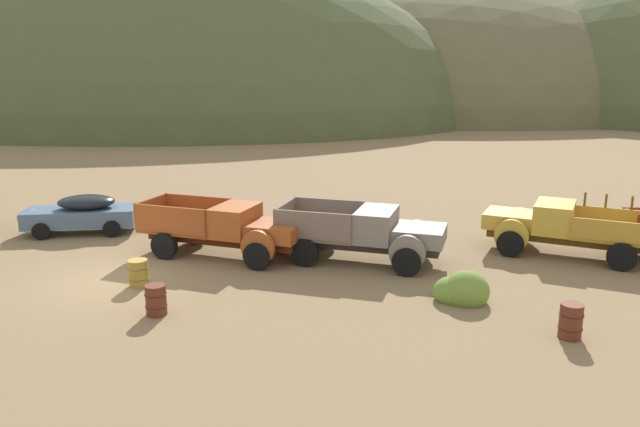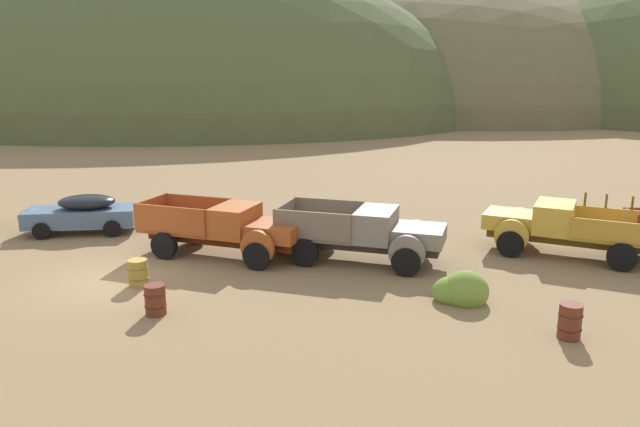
{
  "view_description": "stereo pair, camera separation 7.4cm",
  "coord_description": "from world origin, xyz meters",
  "px_view_note": "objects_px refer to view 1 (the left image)",
  "views": [
    {
      "loc": [
        8.71,
        -17.57,
        6.72
      ],
      "look_at": [
        6.04,
        5.52,
        1.06
      ],
      "focal_mm": 34.47,
      "sensor_mm": 36.0,
      "label": 1
    },
    {
      "loc": [
        8.78,
        -17.56,
        6.72
      ],
      "look_at": [
        6.04,
        5.52,
        1.06
      ],
      "focal_mm": 34.47,
      "sensor_mm": 36.0,
      "label": 2
    }
  ],
  "objects_px": {
    "oil_drum_by_truck": "(138,273)",
    "oil_drum_spare": "(156,300)",
    "car_chalk_blue": "(77,213)",
    "truck_oxide_orange": "(232,230)",
    "truck_primer_gray": "(372,234)",
    "oil_drum_foreground": "(571,321)",
    "truck_faded_yellow": "(556,227)"
  },
  "relations": [
    {
      "from": "oil_drum_by_truck",
      "to": "oil_drum_spare",
      "type": "bearing_deg",
      "value": -56.83
    },
    {
      "from": "car_chalk_blue",
      "to": "oil_drum_by_truck",
      "type": "height_order",
      "value": "car_chalk_blue"
    },
    {
      "from": "truck_oxide_orange",
      "to": "oil_drum_by_truck",
      "type": "height_order",
      "value": "truck_oxide_orange"
    },
    {
      "from": "car_chalk_blue",
      "to": "truck_oxide_orange",
      "type": "distance_m",
      "value": 7.48
    },
    {
      "from": "oil_drum_spare",
      "to": "oil_drum_by_truck",
      "type": "xyz_separation_m",
      "value": [
        -1.39,
        2.13,
        -0.01
      ]
    },
    {
      "from": "truck_primer_gray",
      "to": "oil_drum_foreground",
      "type": "height_order",
      "value": "truck_primer_gray"
    },
    {
      "from": "car_chalk_blue",
      "to": "oil_drum_spare",
      "type": "bearing_deg",
      "value": 114.32
    },
    {
      "from": "car_chalk_blue",
      "to": "truck_faded_yellow",
      "type": "xyz_separation_m",
      "value": [
        18.64,
        -0.7,
        0.19
      ]
    },
    {
      "from": "car_chalk_blue",
      "to": "oil_drum_spare",
      "type": "distance_m",
      "value": 10.04
    },
    {
      "from": "car_chalk_blue",
      "to": "truck_oxide_orange",
      "type": "height_order",
      "value": "truck_oxide_orange"
    },
    {
      "from": "truck_primer_gray",
      "to": "truck_faded_yellow",
      "type": "height_order",
      "value": "truck_faded_yellow"
    },
    {
      "from": "truck_oxide_orange",
      "to": "oil_drum_foreground",
      "type": "distance_m",
      "value": 11.6
    },
    {
      "from": "truck_oxide_orange",
      "to": "truck_primer_gray",
      "type": "height_order",
      "value": "same"
    },
    {
      "from": "truck_oxide_orange",
      "to": "oil_drum_by_truck",
      "type": "xyz_separation_m",
      "value": [
        -2.15,
        -3.23,
        -0.59
      ]
    },
    {
      "from": "oil_drum_spare",
      "to": "oil_drum_by_truck",
      "type": "relative_size",
      "value": 1.02
    },
    {
      "from": "truck_oxide_orange",
      "to": "oil_drum_foreground",
      "type": "relative_size",
      "value": 6.79
    },
    {
      "from": "truck_oxide_orange",
      "to": "oil_drum_foreground",
      "type": "height_order",
      "value": "truck_oxide_orange"
    },
    {
      "from": "car_chalk_blue",
      "to": "oil_drum_foreground",
      "type": "bearing_deg",
      "value": 140.3
    },
    {
      "from": "truck_primer_gray",
      "to": "truck_faded_yellow",
      "type": "relative_size",
      "value": 0.96
    },
    {
      "from": "truck_primer_gray",
      "to": "oil_drum_by_truck",
      "type": "relative_size",
      "value": 7.12
    },
    {
      "from": "oil_drum_spare",
      "to": "oil_drum_foreground",
      "type": "height_order",
      "value": "oil_drum_foreground"
    },
    {
      "from": "truck_faded_yellow",
      "to": "oil_drum_foreground",
      "type": "height_order",
      "value": "truck_faded_yellow"
    },
    {
      "from": "oil_drum_spare",
      "to": "truck_oxide_orange",
      "type": "bearing_deg",
      "value": 81.98
    },
    {
      "from": "truck_faded_yellow",
      "to": "oil_drum_spare",
      "type": "relative_size",
      "value": 7.23
    },
    {
      "from": "car_chalk_blue",
      "to": "oil_drum_by_truck",
      "type": "distance_m",
      "value": 7.51
    },
    {
      "from": "car_chalk_blue",
      "to": "oil_drum_spare",
      "type": "relative_size",
      "value": 5.63
    },
    {
      "from": "truck_oxide_orange",
      "to": "oil_drum_by_truck",
      "type": "distance_m",
      "value": 3.92
    },
    {
      "from": "oil_drum_by_truck",
      "to": "truck_oxide_orange",
      "type": "bearing_deg",
      "value": 56.38
    },
    {
      "from": "truck_faded_yellow",
      "to": "oil_drum_foreground",
      "type": "xyz_separation_m",
      "value": [
        -1.42,
        -7.32,
        -0.54
      ]
    },
    {
      "from": "oil_drum_by_truck",
      "to": "oil_drum_foreground",
      "type": "height_order",
      "value": "oil_drum_foreground"
    },
    {
      "from": "truck_faded_yellow",
      "to": "oil_drum_spare",
      "type": "xyz_separation_m",
      "value": [
        -12.32,
        -7.09,
        -0.57
      ]
    },
    {
      "from": "truck_oxide_orange",
      "to": "truck_faded_yellow",
      "type": "xyz_separation_m",
      "value": [
        11.57,
        1.73,
        -0.01
      ]
    }
  ]
}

